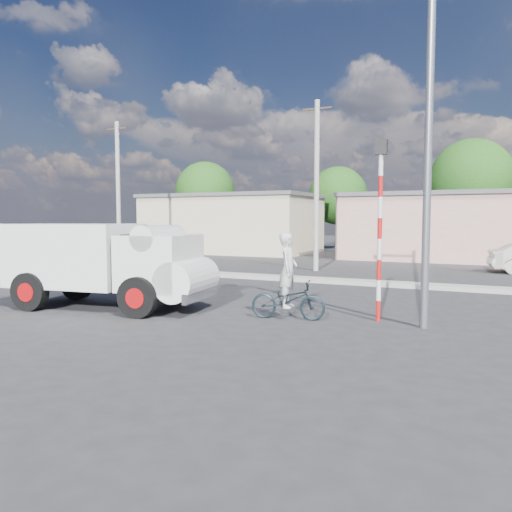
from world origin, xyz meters
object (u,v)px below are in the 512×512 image
at_px(truck, 110,262).
at_px(bicycle, 288,300).
at_px(cyclist, 288,282).
at_px(streetlight, 422,107).
at_px(traffic_pole, 380,214).

relative_size(truck, bicycle, 3.20).
xyz_separation_m(cyclist, streetlight, (3.00, 0.45, 4.04)).
bearing_deg(bicycle, cyclist, -0.00).
bearing_deg(bicycle, traffic_pole, -80.86).
xyz_separation_m(bicycle, traffic_pole, (2.06, 0.75, 2.11)).
distance_m(cyclist, traffic_pole, 2.75).
bearing_deg(truck, bicycle, -0.22).
distance_m(truck, bicycle, 5.14).
bearing_deg(streetlight, truck, -171.71).
xyz_separation_m(truck, bicycle, (5.03, 0.72, -0.81)).
height_order(truck, streetlight, streetlight).
xyz_separation_m(bicycle, cyclist, (0.00, 0.00, 0.44)).
relative_size(cyclist, traffic_pole, 0.43).
bearing_deg(cyclist, truck, 87.36).
xyz_separation_m(truck, traffic_pole, (7.09, 1.47, 1.30)).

